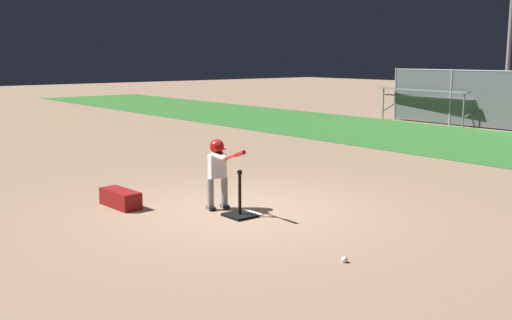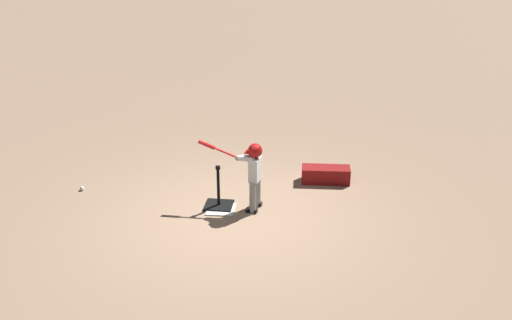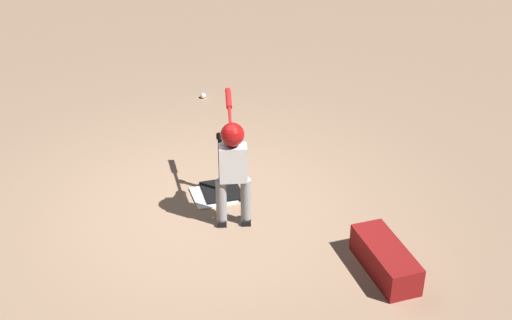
{
  "view_description": "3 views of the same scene",
  "coord_description": "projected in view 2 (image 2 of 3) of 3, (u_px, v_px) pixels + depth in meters",
  "views": [
    {
      "loc": [
        7.32,
        -5.69,
        2.42
      ],
      "look_at": [
        0.29,
        0.02,
        0.85
      ],
      "focal_mm": 42.0,
      "sensor_mm": 36.0,
      "label": 1
    },
    {
      "loc": [
        -1.37,
        8.18,
        4.58
      ],
      "look_at": [
        -0.32,
        -0.44,
        0.79
      ],
      "focal_mm": 42.0,
      "sensor_mm": 36.0,
      "label": 2
    },
    {
      "loc": [
        -6.11,
        1.07,
        4.16
      ],
      "look_at": [
        -0.2,
        -0.54,
        0.63
      ],
      "focal_mm": 50.0,
      "sensor_mm": 36.0,
      "label": 3
    }
  ],
  "objects": [
    {
      "name": "batter_child",
      "position": [
        253.0,
        168.0,
        9.36
      ],
      "size": [
        1.05,
        0.39,
        1.13
      ],
      "color": "gray",
      "rests_on": "ground_plane"
    },
    {
      "name": "ground_plane",
      "position": [
        232.0,
        216.0,
        9.43
      ],
      "size": [
        90.0,
        90.0,
        0.0
      ],
      "primitive_type": "plane",
      "color": "#93755B"
    },
    {
      "name": "home_plate",
      "position": [
        221.0,
        209.0,
        9.61
      ],
      "size": [
        0.46,
        0.46,
        0.02
      ],
      "primitive_type": "cube",
      "rotation": [
        0.0,
        0.0,
        0.04
      ],
      "color": "white",
      "rests_on": "ground_plane"
    },
    {
      "name": "baseball",
      "position": [
        82.0,
        188.0,
        10.24
      ],
      "size": [
        0.07,
        0.07,
        0.07
      ],
      "primitive_type": "sphere",
      "color": "white",
      "rests_on": "ground_plane"
    },
    {
      "name": "batting_tee",
      "position": [
        219.0,
        201.0,
        9.67
      ],
      "size": [
        0.45,
        0.4,
        0.72
      ],
      "color": "black",
      "rests_on": "ground_plane"
    },
    {
      "name": "equipment_bag",
      "position": [
        326.0,
        175.0,
        10.51
      ],
      "size": [
        0.86,
        0.36,
        0.28
      ],
      "primitive_type": "cube",
      "rotation": [
        0.0,
        0.0,
        0.05
      ],
      "color": "maroon",
      "rests_on": "ground_plane"
    }
  ]
}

